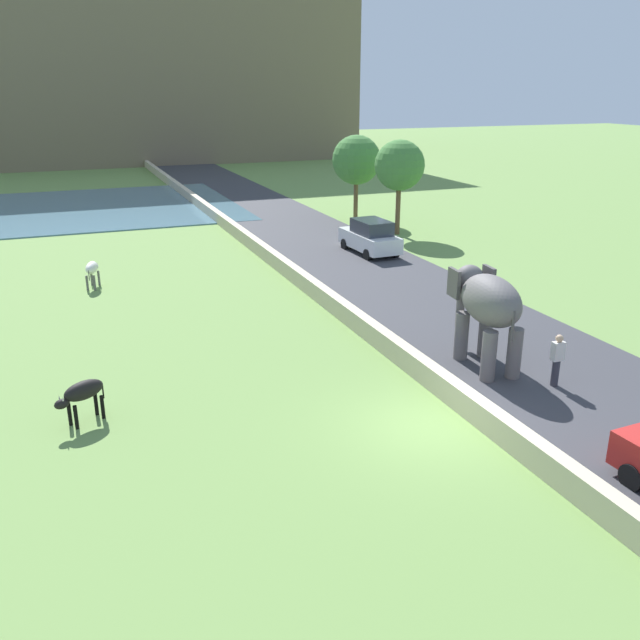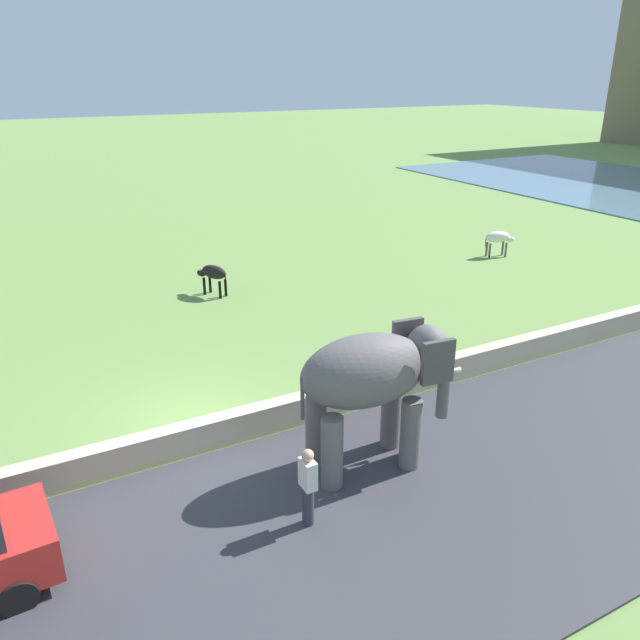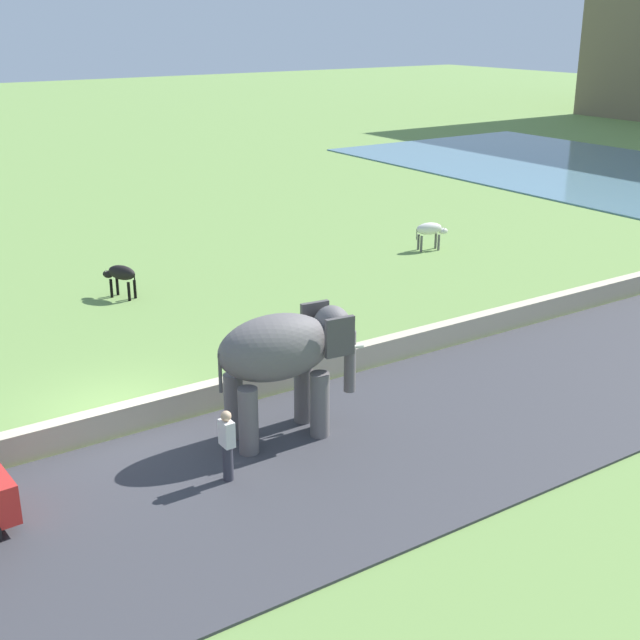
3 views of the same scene
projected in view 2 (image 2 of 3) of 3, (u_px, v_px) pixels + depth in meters
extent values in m
plane|color=#6B8E47|center=(192.00, 422.00, 14.74)|extent=(220.00, 220.00, 0.00)
ellipsoid|color=#605B5B|center=(365.00, 371.00, 12.26)|extent=(1.68, 2.83, 1.50)
cylinder|color=#605B5B|center=(391.00, 415.00, 13.47)|extent=(0.44, 0.44, 1.60)
cylinder|color=#605B5B|center=(411.00, 435.00, 12.75)|extent=(0.44, 0.44, 1.60)
cylinder|color=#605B5B|center=(316.00, 432.00, 12.85)|extent=(0.44, 0.44, 1.60)
cylinder|color=#605B5B|center=(332.00, 453.00, 12.13)|extent=(0.44, 0.44, 1.60)
ellipsoid|color=#605B5B|center=(428.00, 351.00, 12.69)|extent=(1.09, 1.00, 1.10)
cube|color=#484444|center=(407.00, 339.00, 13.14)|extent=(0.19, 0.71, 0.90)
cube|color=#484444|center=(438.00, 362.00, 12.11)|extent=(0.19, 0.71, 0.90)
cylinder|color=#605B5B|center=(444.00, 385.00, 13.19)|extent=(0.28, 0.28, 1.50)
cone|color=silver|center=(437.00, 362.00, 13.19)|extent=(0.18, 0.57, 0.17)
cone|color=silver|center=(449.00, 371.00, 12.81)|extent=(0.18, 0.57, 0.17)
cylinder|color=#484444|center=(302.00, 399.00, 11.93)|extent=(0.08, 0.08, 0.90)
cylinder|color=#33333D|center=(308.00, 507.00, 11.22)|extent=(0.22, 0.22, 0.85)
cube|color=silver|center=(308.00, 474.00, 10.96)|extent=(0.36, 0.22, 0.56)
sphere|color=tan|center=(308.00, 455.00, 10.82)|extent=(0.22, 0.22, 0.22)
cylinder|color=black|center=(18.00, 597.00, 9.45)|extent=(0.21, 0.61, 0.60)
cylinder|color=black|center=(6.00, 534.00, 10.73)|extent=(0.21, 0.61, 0.60)
ellipsoid|color=black|center=(214.00, 272.00, 22.71)|extent=(1.18, 0.91, 0.50)
cylinder|color=black|center=(204.00, 286.00, 23.00)|extent=(0.10, 0.10, 0.65)
cylinder|color=black|center=(210.00, 284.00, 23.24)|extent=(0.10, 0.10, 0.65)
cylinder|color=black|center=(220.00, 290.00, 22.61)|extent=(0.10, 0.10, 0.65)
cylinder|color=black|center=(226.00, 288.00, 22.85)|extent=(0.10, 0.10, 0.65)
ellipsoid|color=black|center=(202.00, 273.00, 23.09)|extent=(0.47, 0.40, 0.26)
cone|color=beige|center=(200.00, 269.00, 22.96)|extent=(0.04, 0.04, 0.12)
cone|color=beige|center=(203.00, 268.00, 23.10)|extent=(0.04, 0.04, 0.12)
cylinder|color=black|center=(225.00, 280.00, 22.51)|extent=(0.04, 0.04, 0.45)
ellipsoid|color=silver|center=(498.00, 237.00, 27.52)|extent=(0.75, 1.18, 0.50)
cylinder|color=#595753|center=(503.00, 248.00, 27.94)|extent=(0.10, 0.10, 0.65)
cylinder|color=#595753|center=(506.00, 250.00, 27.66)|extent=(0.10, 0.10, 0.65)
cylinder|color=#595753|center=(487.00, 249.00, 27.81)|extent=(0.10, 0.10, 0.65)
cylinder|color=#595753|center=(490.00, 251.00, 27.53)|extent=(0.10, 0.10, 0.65)
ellipsoid|color=silver|center=(510.00, 239.00, 27.69)|extent=(0.35, 0.45, 0.26)
cone|color=beige|center=(510.00, 235.00, 27.70)|extent=(0.04, 0.04, 0.12)
cone|color=beige|center=(512.00, 236.00, 27.54)|extent=(0.04, 0.04, 0.12)
cylinder|color=#595753|center=(486.00, 242.00, 27.50)|extent=(0.04, 0.04, 0.45)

